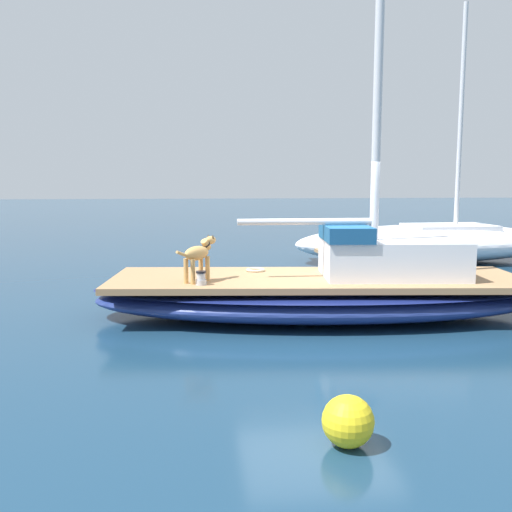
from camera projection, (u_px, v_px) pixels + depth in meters
name	position (u px, v px, depth m)	size (l,w,h in m)	color
ground_plane	(317.00, 316.00, 9.22)	(120.00, 120.00, 0.00)	navy
sailboat_main	(317.00, 296.00, 9.18)	(3.19, 7.44, 0.66)	navy
mast_main	(367.00, 102.00, 8.76)	(0.14, 2.27, 6.18)	silver
cabin_house	(387.00, 255.00, 9.10)	(1.60, 2.34, 0.84)	silver
dog_tan	(199.00, 254.00, 8.63)	(0.79, 0.65, 0.70)	tan
deck_winch	(201.00, 278.00, 8.39)	(0.16, 0.16, 0.21)	#B7B7BC
coiled_rope	(256.00, 270.00, 9.68)	(0.32, 0.32, 0.04)	beige
moored_boat_port_side	(429.00, 242.00, 15.34)	(3.00, 7.55, 6.80)	white
mooring_buoy	(348.00, 421.00, 4.69)	(0.44, 0.44, 0.44)	yellow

